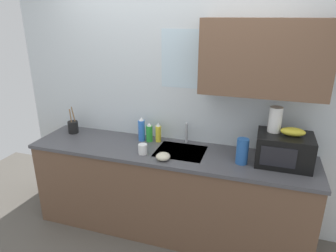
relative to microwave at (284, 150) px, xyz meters
The scene contains 13 objects.
kitchen_wall_assembly 0.97m from the microwave, 163.47° to the left, with size 3.50×0.42×2.50m.
counter_unit 1.18m from the microwave, behind, with size 2.73×0.63×0.90m.
sink_faucet 0.93m from the microwave, 168.14° to the left, with size 0.03×0.03×0.21m, color #B2B5BA.
microwave is the anchor object (origin of this frame).
banana_bunch 0.18m from the microwave, ahead, with size 0.20×0.11×0.07m, color gold.
paper_towel_roll 0.27m from the microwave, 152.62° to the left, with size 0.11×0.11×0.22m, color white.
dish_soap_bottle_yellow 1.20m from the microwave, behind, with size 0.06×0.06×0.20m.
dish_soap_bottle_green 1.29m from the microwave, behind, with size 0.07×0.07×0.20m.
dish_soap_bottle_blue 1.37m from the microwave, behind, with size 0.07×0.07×0.25m.
cereal_canister 0.35m from the microwave, 163.83° to the right, with size 0.10×0.10×0.23m, color #2659A5.
mug_white 1.25m from the microwave, behind, with size 0.08×0.08×0.10m, color white.
utensil_crock 2.16m from the microwave, behind, with size 0.11×0.11×0.30m.
small_bowl 1.05m from the microwave, 166.21° to the right, with size 0.13×0.13×0.07m, color beige.
Camera 1 is at (0.81, -2.50, 2.13)m, focal length 32.31 mm.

